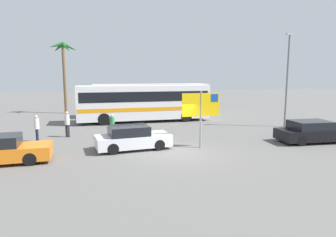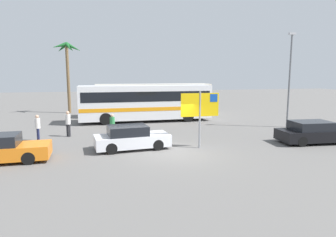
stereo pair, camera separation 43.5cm
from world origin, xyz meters
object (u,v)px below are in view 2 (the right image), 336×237
(bus_rear_coach, at_px, (154,98))
(pedestrian_near_sign, at_px, (68,122))
(bus_front_coach, at_px, (146,101))
(car_white, at_px, (131,138))
(pedestrian_by_bus, at_px, (112,124))
(car_black, at_px, (314,132))
(ferry_sign, at_px, (201,107))
(pedestrian_crossing_lot, at_px, (38,126))

(bus_rear_coach, bearing_deg, pedestrian_near_sign, -130.56)
(bus_front_coach, height_order, pedestrian_near_sign, bus_front_coach)
(bus_rear_coach, xyz_separation_m, car_white, (-3.79, -13.08, -1.15))
(pedestrian_near_sign, relative_size, pedestrian_by_bus, 1.08)
(car_black, bearing_deg, ferry_sign, -178.78)
(car_white, bearing_deg, ferry_sign, -14.68)
(bus_front_coach, distance_m, pedestrian_near_sign, 8.05)
(bus_rear_coach, height_order, car_white, bus_rear_coach)
(car_black, bearing_deg, pedestrian_near_sign, 164.43)
(bus_front_coach, height_order, car_black, bus_front_coach)
(ferry_sign, relative_size, pedestrian_near_sign, 1.86)
(car_white, distance_m, pedestrian_by_bus, 3.27)
(bus_rear_coach, relative_size, pedestrian_crossing_lot, 6.92)
(ferry_sign, height_order, pedestrian_by_bus, ferry_sign)
(ferry_sign, bearing_deg, bus_rear_coach, 90.46)
(bus_front_coach, bearing_deg, pedestrian_near_sign, -139.67)
(pedestrian_near_sign, bearing_deg, pedestrian_by_bus, 100.18)
(pedestrian_by_bus, bearing_deg, pedestrian_crossing_lot, 127.91)
(pedestrian_crossing_lot, bearing_deg, pedestrian_near_sign, 7.91)
(car_black, xyz_separation_m, pedestrian_near_sign, (-14.65, 5.42, 0.38))
(bus_front_coach, relative_size, ferry_sign, 3.56)
(bus_rear_coach, xyz_separation_m, pedestrian_near_sign, (-7.47, -8.73, -0.77))
(pedestrian_near_sign, distance_m, pedestrian_by_bus, 3.08)
(bus_rear_coach, bearing_deg, car_black, -63.12)
(pedestrian_near_sign, bearing_deg, car_black, 102.78)
(bus_rear_coach, bearing_deg, bus_front_coach, -111.07)
(bus_front_coach, distance_m, bus_rear_coach, 3.80)
(car_black, distance_m, pedestrian_by_bus, 12.55)
(pedestrian_crossing_lot, relative_size, pedestrian_by_bus, 1.04)
(bus_rear_coach, xyz_separation_m, ferry_sign, (0.04, -13.72, 0.54))
(car_white, xyz_separation_m, pedestrian_by_bus, (-0.84, 3.15, 0.29))
(car_black, xyz_separation_m, car_white, (-10.97, 1.08, -0.00))
(bus_front_coach, distance_m, pedestrian_crossing_lot, 9.98)
(ferry_sign, distance_m, car_black, 7.34)
(bus_front_coach, relative_size, car_white, 2.70)
(bus_rear_coach, distance_m, pedestrian_by_bus, 10.99)
(bus_front_coach, distance_m, ferry_sign, 10.28)
(bus_rear_coach, distance_m, pedestrian_near_sign, 11.52)
(bus_rear_coach, height_order, pedestrian_crossing_lot, bus_rear_coach)
(bus_rear_coach, relative_size, pedestrian_near_sign, 6.64)
(bus_front_coach, relative_size, pedestrian_by_bus, 7.17)
(car_black, xyz_separation_m, pedestrian_crossing_lot, (-16.38, 4.48, 0.33))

